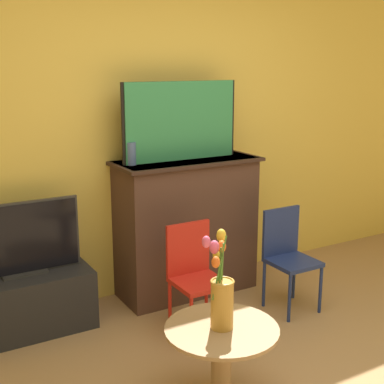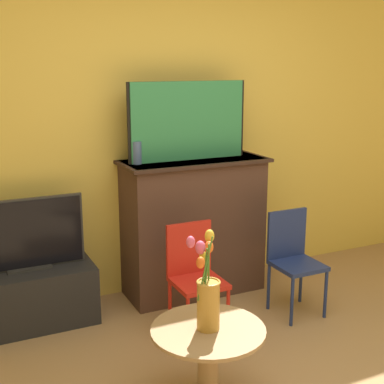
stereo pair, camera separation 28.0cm
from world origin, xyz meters
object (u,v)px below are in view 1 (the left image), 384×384
Objects in this scene: chair_blue at (288,252)px; vase_tulips at (221,293)px; chair_red at (195,271)px; tv_monitor at (22,240)px; painting at (181,121)px.

vase_tulips is (-1.08, -0.75, 0.22)m from chair_blue.
tv_monitor is at bearing 149.34° from chair_red.
painting is 1.23× the size of tv_monitor.
painting is 1.27× the size of chair_blue.
painting is 1.13m from chair_red.
tv_monitor is 1.48× the size of vase_tulips.
tv_monitor is at bearing 116.63° from vase_tulips.
chair_red is 1.00× the size of chair_blue.
tv_monitor reaches higher than chair_red.
chair_blue is (0.78, -0.03, 0.00)m from chair_red.
chair_red is 1.44× the size of vase_tulips.
chair_red is at bearing -30.66° from tv_monitor.
chair_blue is (0.54, -0.63, -0.93)m from painting.
vase_tulips is (-0.53, -1.37, -0.71)m from painting.
vase_tulips is (0.68, -1.35, -0.00)m from tv_monitor.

